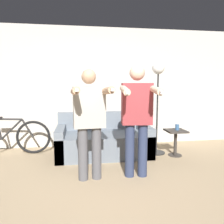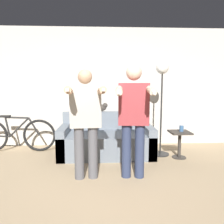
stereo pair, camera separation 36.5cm
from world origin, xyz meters
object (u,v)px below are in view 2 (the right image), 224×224
(person_right, at_px, (133,114))
(cat, at_px, (99,108))
(floor_lamp, at_px, (162,84))
(cup, at_px, (181,129))
(couch, at_px, (106,141))
(person_left, at_px, (86,117))
(bicycle, at_px, (15,135))
(side_table, at_px, (180,139))

(person_right, bearing_deg, cat, 114.48)
(floor_lamp, height_order, cup, floor_lamp)
(couch, distance_m, person_left, 1.33)
(floor_lamp, height_order, bicycle, floor_lamp)
(couch, relative_size, person_left, 1.13)
(cat, distance_m, bicycle, 1.78)
(couch, relative_size, floor_lamp, 0.99)
(cat, height_order, bicycle, cat)
(couch, xyz_separation_m, person_left, (-0.32, -1.12, 0.65))
(bicycle, bearing_deg, couch, -7.93)
(person_left, bearing_deg, floor_lamp, 32.30)
(cat, distance_m, floor_lamp, 1.38)
(floor_lamp, bearing_deg, cup, -31.87)
(cat, xyz_separation_m, bicycle, (-1.70, -0.10, -0.54))
(side_table, relative_size, bicycle, 0.31)
(couch, distance_m, bicycle, 1.87)
(cat, relative_size, floor_lamp, 0.27)
(floor_lamp, relative_size, side_table, 3.58)
(person_right, relative_size, floor_lamp, 0.91)
(couch, xyz_separation_m, person_right, (0.36, -1.12, 0.69))
(person_left, relative_size, floor_lamp, 0.88)
(person_left, bearing_deg, cat, 78.84)
(person_right, height_order, floor_lamp, floor_lamp)
(couch, relative_size, bicycle, 1.10)
(couch, height_order, cat, cat)
(person_right, xyz_separation_m, side_table, (1.00, 0.82, -0.60))
(couch, height_order, person_right, person_right)
(person_right, bearing_deg, floor_lamp, 61.49)
(person_left, xyz_separation_m, cup, (1.71, 0.83, -0.35))
(cup, xyz_separation_m, bicycle, (-3.24, 0.55, -0.21))
(couch, distance_m, person_right, 1.36)
(person_right, bearing_deg, person_left, -174.53)
(floor_lamp, height_order, side_table, floor_lamp)
(floor_lamp, xyz_separation_m, side_table, (0.30, -0.21, -1.02))
(couch, relative_size, cup, 16.20)
(couch, relative_size, cat, 3.68)
(bicycle, bearing_deg, cup, -9.67)
(person_right, distance_m, side_table, 1.43)
(cup, bearing_deg, person_right, -141.14)
(person_left, bearing_deg, couch, 69.40)
(cat, xyz_separation_m, side_table, (1.51, -0.66, -0.54))
(side_table, xyz_separation_m, cup, (0.03, 0.00, 0.21))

